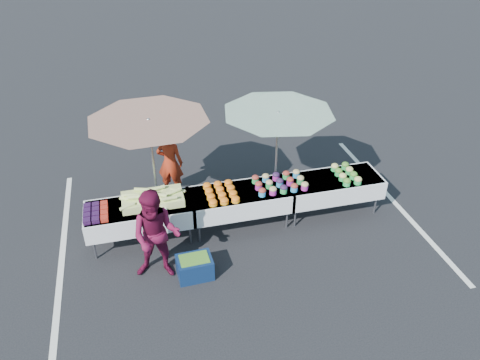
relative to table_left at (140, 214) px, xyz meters
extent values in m
plane|color=black|center=(1.80, 0.00, -0.58)|extent=(80.00, 80.00, 0.00)
cube|color=silver|center=(-1.40, 0.00, -0.58)|extent=(0.10, 5.00, 0.00)
cube|color=silver|center=(5.00, 0.00, -0.58)|extent=(0.10, 5.00, 0.00)
cube|color=white|center=(0.00, 0.00, 0.15)|extent=(1.80, 0.75, 0.04)
cube|color=white|center=(0.00, 0.00, -0.01)|extent=(1.86, 0.81, 0.36)
cylinder|color=slate|center=(-0.82, -0.29, -0.39)|extent=(0.04, 0.04, 0.39)
cylinder|color=slate|center=(-0.82, 0.29, -0.39)|extent=(0.04, 0.04, 0.39)
cylinder|color=slate|center=(0.82, -0.29, -0.39)|extent=(0.04, 0.04, 0.39)
cylinder|color=slate|center=(0.82, 0.29, -0.39)|extent=(0.04, 0.04, 0.39)
cube|color=white|center=(1.80, 0.00, 0.15)|extent=(1.80, 0.75, 0.04)
cube|color=white|center=(1.80, 0.00, -0.01)|extent=(1.86, 0.81, 0.36)
cylinder|color=slate|center=(0.98, -0.29, -0.39)|extent=(0.04, 0.04, 0.39)
cylinder|color=slate|center=(0.98, 0.29, -0.39)|extent=(0.04, 0.04, 0.39)
cylinder|color=slate|center=(2.62, -0.29, -0.39)|extent=(0.04, 0.04, 0.39)
cylinder|color=slate|center=(2.62, 0.29, -0.39)|extent=(0.04, 0.04, 0.39)
cube|color=white|center=(3.60, 0.00, 0.15)|extent=(1.80, 0.75, 0.04)
cube|color=white|center=(3.60, 0.00, -0.01)|extent=(1.86, 0.81, 0.36)
cylinder|color=slate|center=(2.78, -0.29, -0.39)|extent=(0.04, 0.04, 0.39)
cylinder|color=slate|center=(2.78, 0.29, -0.39)|extent=(0.04, 0.04, 0.39)
cylinder|color=slate|center=(4.42, -0.29, -0.39)|extent=(0.04, 0.04, 0.39)
cylinder|color=slate|center=(4.42, 0.29, -0.39)|extent=(0.04, 0.04, 0.39)
cube|color=black|center=(-0.85, -0.27, 0.21)|extent=(0.12, 0.12, 0.08)
cube|color=black|center=(-0.85, -0.13, 0.21)|extent=(0.12, 0.12, 0.08)
cube|color=black|center=(-0.85, 0.01, 0.21)|extent=(0.12, 0.12, 0.08)
cube|color=black|center=(-0.85, 0.15, 0.21)|extent=(0.12, 0.12, 0.08)
cube|color=black|center=(-0.71, -0.27, 0.21)|extent=(0.12, 0.12, 0.08)
cube|color=black|center=(-0.71, -0.13, 0.21)|extent=(0.12, 0.12, 0.08)
cube|color=black|center=(-0.71, 0.01, 0.21)|extent=(0.12, 0.12, 0.08)
cube|color=black|center=(-0.71, 0.15, 0.21)|extent=(0.12, 0.12, 0.08)
cube|color=maroon|center=(-0.57, -0.27, 0.21)|extent=(0.12, 0.12, 0.08)
cube|color=maroon|center=(-0.57, -0.13, 0.21)|extent=(0.12, 0.12, 0.08)
cube|color=maroon|center=(-0.57, 0.01, 0.21)|extent=(0.12, 0.12, 0.08)
cube|color=maroon|center=(-0.57, 0.15, 0.21)|extent=(0.12, 0.12, 0.08)
cube|color=#D8E474|center=(0.25, 0.05, 0.24)|extent=(1.05, 0.55, 0.14)
cylinder|color=#D8E474|center=(0.55, 0.20, 0.27)|extent=(0.27, 0.09, 0.10)
cylinder|color=#D8E474|center=(-0.13, 0.10, 0.34)|extent=(0.27, 0.14, 0.07)
cylinder|color=#D8E474|center=(0.36, -0.06, 0.38)|extent=(0.27, 0.14, 0.09)
cylinder|color=#D8E474|center=(-0.17, 0.08, 0.28)|extent=(0.27, 0.15, 0.10)
cylinder|color=#D8E474|center=(0.07, -0.01, 0.33)|extent=(0.27, 0.15, 0.08)
cylinder|color=#D8E474|center=(0.21, 0.09, 0.36)|extent=(0.27, 0.10, 0.10)
cylinder|color=#D8E474|center=(0.21, -0.03, 0.36)|extent=(0.27, 0.07, 0.08)
cylinder|color=#D8E474|center=(0.12, -0.13, 0.31)|extent=(0.27, 0.14, 0.09)
cylinder|color=#D8E474|center=(0.09, 0.25, 0.34)|extent=(0.27, 0.12, 0.08)
cylinder|color=#D8E474|center=(0.71, 0.14, 0.29)|extent=(0.27, 0.16, 0.08)
cylinder|color=#D8E474|center=(-0.06, 0.01, 0.34)|extent=(0.27, 0.11, 0.07)
cylinder|color=#D8E474|center=(0.16, -0.18, 0.27)|extent=(0.27, 0.10, 0.07)
cylinder|color=#D8E474|center=(0.36, 0.19, 0.35)|extent=(0.27, 0.12, 0.08)
cylinder|color=#D8E474|center=(-0.18, -0.17, 0.31)|extent=(0.27, 0.15, 0.08)
cylinder|color=#D8E474|center=(-0.09, 0.09, 0.36)|extent=(0.27, 0.10, 0.08)
cylinder|color=#D8E474|center=(0.46, 0.00, 0.32)|extent=(0.27, 0.16, 0.10)
cylinder|color=#D8E474|center=(-0.03, -0.02, 0.38)|extent=(0.27, 0.12, 0.09)
cylinder|color=#D8E474|center=(0.52, -0.18, 0.37)|extent=(0.27, 0.09, 0.07)
cylinder|color=#D8E474|center=(0.58, -0.15, 0.30)|extent=(0.27, 0.10, 0.09)
cylinder|color=#D8E474|center=(0.50, -0.09, 0.28)|extent=(0.27, 0.12, 0.09)
cylinder|color=#D8E474|center=(0.35, 0.28, 0.27)|extent=(0.27, 0.10, 0.08)
cylinder|color=#D8E474|center=(0.63, 0.03, 0.34)|extent=(0.27, 0.14, 0.10)
cylinder|color=#D8E474|center=(0.56, 0.25, 0.27)|extent=(0.27, 0.12, 0.07)
cylinder|color=#D8E474|center=(0.50, 0.23, 0.27)|extent=(0.27, 0.07, 0.10)
cube|color=white|center=(0.30, -0.30, 0.19)|extent=(0.30, 0.25, 0.05)
cylinder|color=orange|center=(1.25, -0.28, 0.19)|extent=(0.15, 0.15, 0.05)
ellipsoid|color=#E94B0D|center=(1.25, -0.28, 0.23)|extent=(0.15, 0.15, 0.08)
cylinder|color=orange|center=(1.25, -0.10, 0.19)|extent=(0.15, 0.15, 0.05)
ellipsoid|color=#E94B0D|center=(1.25, -0.10, 0.23)|extent=(0.15, 0.15, 0.08)
cylinder|color=orange|center=(1.25, 0.08, 0.19)|extent=(0.15, 0.15, 0.05)
ellipsoid|color=#E94B0D|center=(1.25, 0.08, 0.23)|extent=(0.15, 0.15, 0.08)
cylinder|color=orange|center=(1.25, 0.26, 0.19)|extent=(0.15, 0.15, 0.05)
ellipsoid|color=#E94B0D|center=(1.25, 0.26, 0.23)|extent=(0.15, 0.15, 0.08)
cylinder|color=orange|center=(1.45, -0.28, 0.19)|extent=(0.15, 0.15, 0.05)
ellipsoid|color=#E94B0D|center=(1.45, -0.28, 0.23)|extent=(0.15, 0.15, 0.08)
cylinder|color=orange|center=(1.45, -0.10, 0.19)|extent=(0.15, 0.15, 0.05)
ellipsoid|color=#E94B0D|center=(1.45, -0.10, 0.23)|extent=(0.15, 0.15, 0.08)
cylinder|color=orange|center=(1.45, 0.08, 0.19)|extent=(0.15, 0.15, 0.05)
ellipsoid|color=#E94B0D|center=(1.45, 0.08, 0.23)|extent=(0.15, 0.15, 0.08)
cylinder|color=orange|center=(1.45, 0.26, 0.19)|extent=(0.15, 0.15, 0.05)
ellipsoid|color=#E94B0D|center=(1.45, 0.26, 0.23)|extent=(0.15, 0.15, 0.08)
cylinder|color=orange|center=(1.65, -0.28, 0.19)|extent=(0.15, 0.15, 0.05)
ellipsoid|color=#E94B0D|center=(1.65, -0.28, 0.23)|extent=(0.15, 0.15, 0.08)
cylinder|color=orange|center=(1.65, -0.10, 0.19)|extent=(0.15, 0.15, 0.05)
ellipsoid|color=#E94B0D|center=(1.65, -0.10, 0.23)|extent=(0.15, 0.15, 0.08)
cylinder|color=orange|center=(1.65, 0.08, 0.19)|extent=(0.15, 0.15, 0.05)
ellipsoid|color=#E94B0D|center=(1.65, 0.08, 0.23)|extent=(0.15, 0.15, 0.08)
cylinder|color=orange|center=(1.65, 0.26, 0.19)|extent=(0.15, 0.15, 0.05)
ellipsoid|color=#E94B0D|center=(1.65, 0.26, 0.23)|extent=(0.15, 0.15, 0.08)
cylinder|color=#2B8BCB|center=(2.15, -0.22, 0.22)|extent=(0.13, 0.13, 0.10)
ellipsoid|color=maroon|center=(2.15, -0.22, 0.28)|extent=(0.14, 0.14, 0.10)
cylinder|color=#A6238F|center=(2.15, 0.00, 0.22)|extent=(0.13, 0.13, 0.10)
ellipsoid|color=maroon|center=(2.15, 0.00, 0.28)|extent=(0.14, 0.14, 0.10)
cylinder|color=green|center=(2.15, 0.22, 0.22)|extent=(0.13, 0.13, 0.10)
ellipsoid|color=maroon|center=(2.15, 0.22, 0.28)|extent=(0.14, 0.14, 0.10)
cylinder|color=#A6238F|center=(2.35, -0.22, 0.22)|extent=(0.13, 0.13, 0.10)
ellipsoid|color=#CCBB63|center=(2.35, -0.22, 0.28)|extent=(0.14, 0.14, 0.10)
cylinder|color=green|center=(2.35, 0.00, 0.22)|extent=(0.13, 0.13, 0.10)
ellipsoid|color=#CCBB63|center=(2.35, 0.00, 0.28)|extent=(0.14, 0.14, 0.10)
cylinder|color=#2B8BCB|center=(2.35, 0.22, 0.22)|extent=(0.13, 0.13, 0.10)
ellipsoid|color=#CCBB63|center=(2.35, 0.22, 0.28)|extent=(0.14, 0.14, 0.10)
cylinder|color=green|center=(2.55, -0.22, 0.22)|extent=(0.13, 0.13, 0.10)
ellipsoid|color=#251331|center=(2.55, -0.22, 0.28)|extent=(0.14, 0.14, 0.10)
cylinder|color=#2B8BCB|center=(2.55, 0.00, 0.22)|extent=(0.13, 0.13, 0.10)
ellipsoid|color=#251331|center=(2.55, 0.00, 0.28)|extent=(0.14, 0.14, 0.10)
cylinder|color=#A6238F|center=(2.55, 0.22, 0.22)|extent=(0.13, 0.13, 0.10)
ellipsoid|color=#251331|center=(2.55, 0.22, 0.28)|extent=(0.14, 0.14, 0.10)
cylinder|color=#2B8BCB|center=(2.75, -0.22, 0.22)|extent=(0.13, 0.13, 0.10)
ellipsoid|color=maroon|center=(2.75, -0.22, 0.28)|extent=(0.14, 0.14, 0.10)
cylinder|color=#A6238F|center=(2.75, 0.00, 0.22)|extent=(0.13, 0.13, 0.10)
ellipsoid|color=maroon|center=(2.75, 0.00, 0.28)|extent=(0.14, 0.14, 0.10)
cylinder|color=green|center=(2.75, 0.22, 0.22)|extent=(0.13, 0.13, 0.10)
ellipsoid|color=maroon|center=(2.75, 0.22, 0.28)|extent=(0.14, 0.14, 0.10)
cylinder|color=#A6238F|center=(2.95, -0.22, 0.22)|extent=(0.13, 0.13, 0.10)
ellipsoid|color=#CCBB63|center=(2.95, -0.22, 0.28)|extent=(0.14, 0.14, 0.10)
cylinder|color=green|center=(2.95, 0.00, 0.22)|extent=(0.13, 0.13, 0.10)
ellipsoid|color=#CCBB63|center=(2.95, 0.00, 0.28)|extent=(0.14, 0.14, 0.10)
cylinder|color=#2B8BCB|center=(2.95, 0.22, 0.22)|extent=(0.13, 0.13, 0.10)
ellipsoid|color=#CCBB63|center=(2.95, 0.22, 0.28)|extent=(0.14, 0.14, 0.10)
cylinder|color=green|center=(3.75, -0.28, 0.21)|extent=(0.14, 0.14, 0.08)
ellipsoid|color=#2B6C1D|center=(3.75, -0.28, 0.26)|extent=(0.14, 0.14, 0.11)
cylinder|color=green|center=(3.75, -0.10, 0.21)|extent=(0.14, 0.14, 0.08)
ellipsoid|color=tan|center=(3.75, -0.10, 0.26)|extent=(0.14, 0.14, 0.11)
cylinder|color=green|center=(3.75, 0.08, 0.21)|extent=(0.14, 0.14, 0.08)
ellipsoid|color=#2B6C1D|center=(3.75, 0.08, 0.26)|extent=(0.14, 0.14, 0.11)
cylinder|color=green|center=(3.75, 0.26, 0.21)|extent=(0.14, 0.14, 0.08)
ellipsoid|color=tan|center=(3.75, 0.26, 0.26)|extent=(0.14, 0.14, 0.11)
cylinder|color=green|center=(3.97, -0.28, 0.21)|extent=(0.14, 0.14, 0.08)
ellipsoid|color=tan|center=(3.97, -0.28, 0.26)|extent=(0.14, 0.14, 0.11)
cylinder|color=green|center=(3.97, -0.10, 0.21)|extent=(0.14, 0.14, 0.08)
ellipsoid|color=#2B6C1D|center=(3.97, -0.10, 0.26)|extent=(0.14, 0.14, 0.11)
cylinder|color=green|center=(3.97, 0.08, 0.21)|extent=(0.14, 0.14, 0.08)
ellipsoid|color=tan|center=(3.97, 0.08, 0.26)|extent=(0.14, 0.14, 0.11)
cylinder|color=green|center=(3.97, 0.26, 0.21)|extent=(0.14, 0.14, 0.08)
ellipsoid|color=#2B6C1D|center=(3.97, 0.26, 0.26)|extent=(0.14, 0.14, 0.11)
imported|color=#A02812|center=(0.71, 1.39, 0.14)|extent=(0.62, 0.52, 1.44)
imported|color=#5C0D2C|center=(0.21, -0.94, 0.22)|extent=(0.92, 0.80, 1.61)
cylinder|color=black|center=(0.35, 0.50, -0.55)|extent=(0.40, 0.40, 0.07)
cylinder|color=#B2B2B2|center=(0.35, 0.50, 0.46)|extent=(0.04, 0.04, 2.10)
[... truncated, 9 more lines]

